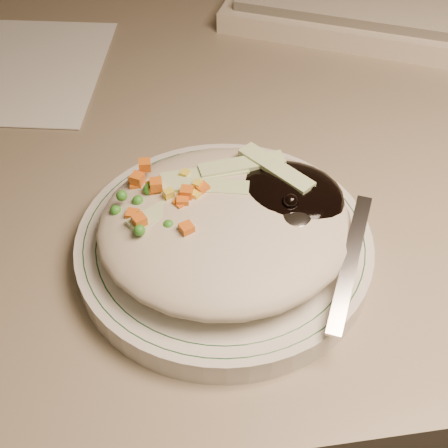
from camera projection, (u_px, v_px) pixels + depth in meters
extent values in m
cube|color=gray|center=(253.00, 130.00, 0.65)|extent=(1.40, 0.70, 0.04)
cylinder|color=silver|center=(224.00, 247.00, 0.49)|extent=(0.23, 0.23, 0.02)
torus|color=#144723|center=(224.00, 238.00, 0.48)|extent=(0.22, 0.22, 0.00)
torus|color=#144723|center=(224.00, 238.00, 0.48)|extent=(0.20, 0.20, 0.00)
ellipsoid|color=#B0A58F|center=(225.00, 225.00, 0.47)|extent=(0.19, 0.18, 0.04)
ellipsoid|color=black|center=(280.00, 201.00, 0.48)|extent=(0.10, 0.09, 0.03)
ellipsoid|color=orange|center=(163.00, 211.00, 0.47)|extent=(0.08, 0.08, 0.02)
sphere|color=black|center=(241.00, 197.00, 0.47)|extent=(0.01, 0.01, 0.01)
sphere|color=black|center=(277.00, 188.00, 0.48)|extent=(0.01, 0.01, 0.01)
sphere|color=black|center=(309.00, 187.00, 0.47)|extent=(0.01, 0.01, 0.01)
sphere|color=black|center=(296.00, 182.00, 0.48)|extent=(0.01, 0.01, 0.01)
sphere|color=black|center=(290.00, 202.00, 0.46)|extent=(0.01, 0.01, 0.01)
sphere|color=black|center=(276.00, 194.00, 0.47)|extent=(0.01, 0.01, 0.01)
sphere|color=black|center=(287.00, 183.00, 0.48)|extent=(0.01, 0.01, 0.01)
cube|color=orange|center=(156.00, 185.00, 0.47)|extent=(0.01, 0.01, 0.01)
cube|color=orange|center=(180.00, 213.00, 0.46)|extent=(0.01, 0.01, 0.01)
cube|color=orange|center=(137.00, 179.00, 0.48)|extent=(0.01, 0.01, 0.01)
cube|color=orange|center=(187.00, 192.00, 0.46)|extent=(0.01, 0.01, 0.01)
cube|color=orange|center=(183.00, 202.00, 0.46)|extent=(0.01, 0.01, 0.01)
cube|color=orange|center=(136.00, 183.00, 0.49)|extent=(0.01, 0.01, 0.01)
cube|color=orange|center=(153.00, 188.00, 0.47)|extent=(0.01, 0.01, 0.01)
cube|color=orange|center=(181.00, 205.00, 0.46)|extent=(0.01, 0.01, 0.01)
cube|color=orange|center=(202.00, 189.00, 0.47)|extent=(0.01, 0.01, 0.01)
cube|color=orange|center=(145.00, 165.00, 0.48)|extent=(0.01, 0.01, 0.01)
cube|color=orange|center=(139.00, 221.00, 0.44)|extent=(0.01, 0.01, 0.01)
cube|color=orange|center=(187.00, 229.00, 0.44)|extent=(0.01, 0.01, 0.01)
cube|color=orange|center=(133.00, 216.00, 0.46)|extent=(0.01, 0.01, 0.01)
cube|color=orange|center=(137.00, 187.00, 0.48)|extent=(0.01, 0.01, 0.01)
sphere|color=#388C28|center=(181.00, 198.00, 0.47)|extent=(0.01, 0.01, 0.01)
sphere|color=#388C28|center=(139.00, 230.00, 0.44)|extent=(0.01, 0.01, 0.01)
sphere|color=#388C28|center=(138.00, 201.00, 0.46)|extent=(0.01, 0.01, 0.01)
sphere|color=#388C28|center=(122.00, 196.00, 0.46)|extent=(0.01, 0.01, 0.01)
sphere|color=#388C28|center=(177.00, 194.00, 0.47)|extent=(0.01, 0.01, 0.01)
sphere|color=#388C28|center=(190.00, 226.00, 0.45)|extent=(0.01, 0.01, 0.01)
sphere|color=#388C28|center=(162.00, 207.00, 0.47)|extent=(0.01, 0.01, 0.01)
sphere|color=#388C28|center=(155.00, 226.00, 0.45)|extent=(0.01, 0.01, 0.01)
sphere|color=#388C28|center=(116.00, 210.00, 0.46)|extent=(0.01, 0.01, 0.01)
sphere|color=#388C28|center=(151.00, 186.00, 0.47)|extent=(0.01, 0.01, 0.01)
sphere|color=#388C28|center=(149.00, 189.00, 0.47)|extent=(0.01, 0.01, 0.01)
sphere|color=#388C28|center=(140.00, 217.00, 0.45)|extent=(0.01, 0.01, 0.01)
sphere|color=#388C28|center=(169.00, 225.00, 0.45)|extent=(0.01, 0.01, 0.01)
sphere|color=#388C28|center=(205.00, 178.00, 0.49)|extent=(0.01, 0.01, 0.01)
cube|color=yellow|center=(175.00, 194.00, 0.47)|extent=(0.01, 0.01, 0.01)
cube|color=yellow|center=(195.00, 196.00, 0.46)|extent=(0.01, 0.01, 0.01)
cube|color=yellow|center=(161.00, 193.00, 0.47)|extent=(0.01, 0.01, 0.01)
cube|color=yellow|center=(169.00, 194.00, 0.46)|extent=(0.01, 0.01, 0.01)
cube|color=yellow|center=(162.00, 209.00, 0.46)|extent=(0.01, 0.01, 0.01)
cube|color=yellow|center=(198.00, 185.00, 0.47)|extent=(0.01, 0.01, 0.01)
cube|color=yellow|center=(185.00, 175.00, 0.48)|extent=(0.01, 0.01, 0.01)
cube|color=yellow|center=(175.00, 209.00, 0.46)|extent=(0.01, 0.01, 0.01)
cube|color=#B2D18C|center=(205.00, 174.00, 0.48)|extent=(0.07, 0.02, 0.00)
cube|color=#B2D18C|center=(242.00, 164.00, 0.49)|extent=(0.07, 0.02, 0.00)
cube|color=#B2D18C|center=(169.00, 207.00, 0.46)|extent=(0.07, 0.05, 0.00)
cube|color=#B2D18C|center=(276.00, 168.00, 0.48)|extent=(0.05, 0.06, 0.00)
cube|color=#B2D18C|center=(233.00, 219.00, 0.46)|extent=(0.07, 0.03, 0.00)
cube|color=#B2D18C|center=(204.00, 187.00, 0.47)|extent=(0.07, 0.03, 0.00)
ellipsoid|color=silver|center=(291.00, 213.00, 0.46)|extent=(0.05, 0.06, 0.01)
cube|color=silver|center=(350.00, 263.00, 0.44)|extent=(0.06, 0.11, 0.03)
cube|color=beige|center=(438.00, 19.00, 0.74)|extent=(0.53, 0.37, 0.02)
cube|color=beige|center=(442.00, 5.00, 0.73)|extent=(0.48, 0.34, 0.01)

